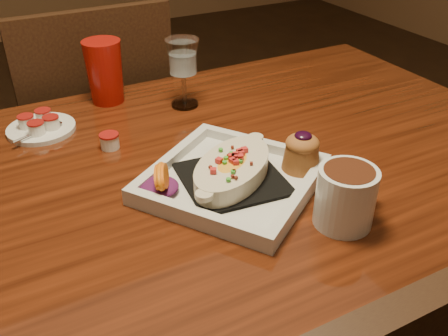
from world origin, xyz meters
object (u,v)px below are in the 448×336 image
chair_far (98,144)px  red_tumbler (105,72)px  table (181,222)px  saucer (40,127)px  coffee_mug (347,194)px  goblet (183,61)px  plate (239,172)px

chair_far → red_tumbler: 0.40m
table → saucer: bearing=121.1°
coffee_mug → saucer: (-0.36, 0.53, -0.04)m
goblet → chair_far: bearing=111.0°
coffee_mug → saucer: coffee_mug is taller
plate → red_tumbler: 0.46m
plate → goblet: (0.05, 0.34, 0.08)m
red_tumbler → goblet: bearing=-35.7°
plate → red_tumbler: bearing=68.2°
saucer → red_tumbler: size_ratio=0.97×
chair_far → saucer: chair_far is taller
goblet → red_tumbler: goblet is taller
goblet → red_tumbler: (-0.15, 0.11, -0.04)m
coffee_mug → red_tumbler: red_tumbler is taller
table → plate: (0.09, -0.07, 0.12)m
chair_far → red_tumbler: size_ratio=6.50×
table → goblet: size_ratio=9.72×
plate → goblet: 0.35m
table → saucer: saucer is taller
coffee_mug → table: bearing=109.4°
table → chair_far: size_ratio=1.61×
goblet → red_tumbler: 0.19m
table → chair_far: 0.65m
coffee_mug → saucer: 0.64m
goblet → red_tumbler: size_ratio=1.08×
coffee_mug → goblet: (-0.04, 0.51, 0.05)m
chair_far → saucer: 0.46m
saucer → red_tumbler: (0.17, 0.08, 0.06)m
red_tumbler → table: bearing=-88.3°
chair_far → saucer: bearing=61.5°
goblet → saucer: (-0.32, 0.02, -0.10)m
plate → goblet: size_ratio=2.39×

